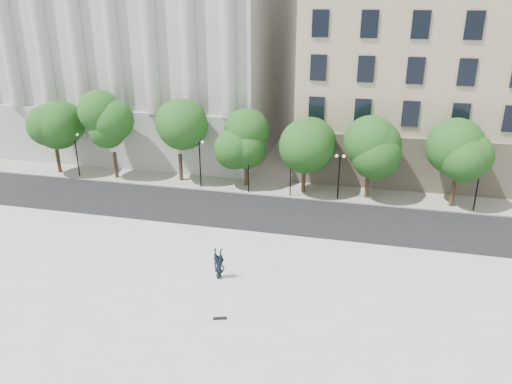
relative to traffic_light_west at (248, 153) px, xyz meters
The scene contains 12 objects.
ground 22.66m from the traffic_light_west, 86.61° to the right, with size 160.00×160.00×0.00m, color #A9A7A0.
plaza 19.67m from the traffic_light_west, 86.08° to the right, with size 44.00×22.00×0.45m, color silver.
street 5.87m from the traffic_light_west, 72.92° to the right, with size 60.00×8.00×0.02m, color black.
far_sidewalk 4.29m from the traffic_light_west, 52.15° to the left, with size 60.00×4.00×0.12m, color #ADABA0.
building_west 24.37m from the traffic_light_west, 133.93° to the left, with size 31.50×27.65×25.60m.
building_east 28.02m from the traffic_light_west, 37.92° to the left, with size 36.00×26.15×23.00m.
traffic_light_west is the anchor object (origin of this frame).
traffic_light_east 3.75m from the traffic_light_west, ahead, with size 0.78×1.68×4.16m.
person_lying 15.42m from the traffic_light_west, 82.69° to the right, with size 0.72×0.47×1.97m, color black.
skateboard 19.48m from the traffic_light_west, 80.46° to the right, with size 0.74×0.19×0.08m, color black.
street_trees 1.83m from the traffic_light_west, 127.59° to the left, with size 40.71×4.87×7.16m.
lamp_posts 1.33m from the traffic_light_west, 16.38° to the left, with size 36.73×0.28×4.52m.
Camera 1 is at (8.83, -17.78, 16.52)m, focal length 35.00 mm.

